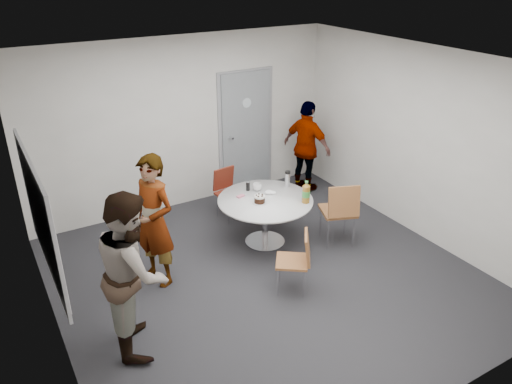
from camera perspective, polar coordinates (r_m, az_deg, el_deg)
floor at (r=6.51m, az=1.21°, el=-9.60°), size 5.00×5.00×0.00m
ceiling at (r=5.42m, az=1.48°, el=14.42°), size 5.00×5.00×0.00m
wall_back at (r=7.93m, az=-8.27°, el=7.69°), size 5.00×0.00×5.00m
wall_left at (r=5.12m, az=-23.29°, el=-4.63°), size 0.00×5.00×5.00m
wall_right at (r=7.37m, az=18.18°, el=5.28°), size 0.00×5.00×5.00m
wall_front at (r=4.21m, az=19.84°, el=-10.90°), size 5.00×0.00×5.00m
door at (r=8.47m, az=-1.18°, el=6.80°), size 1.02×0.17×2.12m
whiteboard at (r=5.26m, az=-23.41°, el=-2.62°), size 0.04×1.90×1.25m
table at (r=6.93m, az=1.31°, el=-1.45°), size 1.32×1.32×1.00m
chair_near_left at (r=6.03m, az=4.89°, el=-7.37°), size 0.55×0.54×0.79m
chair_near_right at (r=6.97m, az=9.64°, el=-1.80°), size 0.60×0.62×0.96m
chair_far at (r=7.71m, az=-3.28°, el=0.43°), size 0.43×0.46×0.79m
person_main at (r=6.13m, az=-11.58°, el=-3.31°), size 0.62×0.73×1.69m
person_left at (r=5.19m, az=-13.83°, el=-8.84°), size 0.86×0.99×1.75m
person_right at (r=8.51m, az=5.82°, el=5.11°), size 0.66×1.00×1.59m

